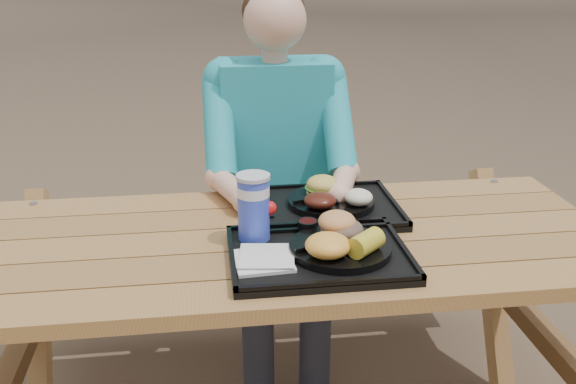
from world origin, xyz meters
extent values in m
cube|color=black|center=(0.06, -0.15, 0.76)|extent=(0.45, 0.35, 0.02)
cube|color=black|center=(0.12, 0.15, 0.76)|extent=(0.45, 0.35, 0.02)
cylinder|color=black|center=(0.11, -0.15, 0.78)|extent=(0.26, 0.26, 0.02)
cylinder|color=black|center=(0.15, 0.16, 0.78)|extent=(0.26, 0.26, 0.02)
cube|color=silver|center=(-0.09, -0.19, 0.78)|extent=(0.15, 0.15, 0.02)
cylinder|color=#1930BB|center=(-0.10, -0.04, 0.85)|extent=(0.08, 0.08, 0.17)
cylinder|color=black|center=(0.05, -0.02, 0.79)|extent=(0.06, 0.06, 0.03)
cylinder|color=yellow|center=(0.12, -0.03, 0.78)|extent=(0.05, 0.05, 0.03)
ellipsoid|color=#F5B140|center=(0.07, -0.21, 0.82)|extent=(0.11, 0.11, 0.06)
cube|color=black|center=(-0.04, 0.17, 0.77)|extent=(0.03, 0.17, 0.01)
ellipsoid|color=#46170E|center=(0.11, 0.10, 0.81)|extent=(0.09, 0.09, 0.04)
ellipsoid|color=silver|center=(0.22, 0.10, 0.81)|extent=(0.08, 0.08, 0.05)
camera|label=1|loc=(-0.21, -1.59, 1.50)|focal=40.00mm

